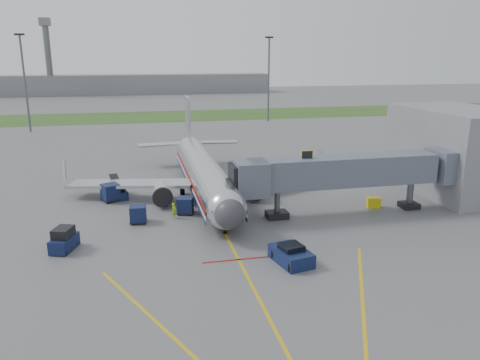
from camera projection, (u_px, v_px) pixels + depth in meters
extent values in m
plane|color=#565659|center=(229.00, 241.00, 41.86)|extent=(400.00, 400.00, 0.00)
cube|color=#2D4C1E|center=(164.00, 116.00, 126.68)|extent=(300.00, 25.00, 0.01)
cube|color=gold|center=(234.00, 250.00, 39.97)|extent=(0.25, 50.00, 0.01)
cube|color=maroon|center=(239.00, 260.00, 38.09)|extent=(6.00, 0.25, 0.01)
cube|color=gold|center=(175.00, 340.00, 27.40)|extent=(9.52, 20.04, 0.01)
cube|color=gold|center=(364.00, 316.00, 29.93)|extent=(9.52, 20.04, 0.01)
cylinder|color=silver|center=(204.00, 172.00, 55.30)|extent=(3.80, 28.00, 3.80)
sphere|color=silver|center=(227.00, 209.00, 42.10)|extent=(3.80, 3.80, 3.80)
sphere|color=#38383D|center=(229.00, 214.00, 40.88)|extent=(2.74, 2.74, 2.74)
cube|color=black|center=(227.00, 205.00, 41.58)|extent=(2.20, 1.20, 0.55)
cone|color=silver|center=(188.00, 146.00, 70.85)|extent=(3.80, 5.00, 3.80)
cube|color=#B7BAC1|center=(188.00, 121.00, 69.34)|extent=(0.35, 4.20, 7.00)
cube|color=#B7BAC1|center=(131.00, 184.00, 53.74)|extent=(15.10, 8.59, 1.13)
cube|color=#B7BAC1|center=(273.00, 176.00, 57.32)|extent=(15.10, 8.59, 1.13)
cylinder|color=silver|center=(162.00, 193.00, 51.73)|extent=(2.10, 3.60, 2.10)
cylinder|color=silver|center=(253.00, 187.00, 53.91)|extent=(2.10, 3.60, 2.10)
cube|color=maroon|center=(220.00, 174.00, 55.79)|extent=(0.05, 28.00, 0.45)
cube|color=navy|center=(220.00, 181.00, 56.03)|extent=(0.05, 28.00, 0.35)
cylinder|color=black|center=(225.00, 230.00, 43.67)|extent=(0.28, 0.70, 0.70)
cylinder|color=black|center=(182.00, 191.00, 55.81)|extent=(0.50, 1.00, 1.00)
cylinder|color=black|center=(225.00, 188.00, 56.90)|extent=(0.50, 1.00, 1.00)
cube|color=slate|center=(343.00, 171.00, 48.12)|extent=(20.00, 3.00, 3.00)
cube|color=slate|center=(251.00, 178.00, 46.10)|extent=(3.20, 3.60, 3.40)
cube|color=black|center=(239.00, 179.00, 45.85)|extent=(1.60, 3.00, 2.80)
cube|color=#CFBC0C|center=(307.00, 155.00, 46.81)|extent=(1.20, 0.15, 1.00)
cylinder|color=#595B60|center=(277.00, 203.00, 47.43)|extent=(0.56, 0.56, 3.10)
cube|color=black|center=(277.00, 215.00, 47.75)|extent=(2.20, 1.60, 0.70)
cylinder|color=#595B60|center=(410.00, 194.00, 50.59)|extent=(0.70, 0.70, 3.10)
cube|color=black|center=(409.00, 205.00, 50.92)|extent=(1.80, 1.80, 0.60)
cube|color=slate|center=(446.00, 165.00, 50.64)|extent=(3.00, 4.00, 3.40)
cube|color=slate|center=(456.00, 150.00, 56.30)|extent=(10.00, 16.00, 10.00)
cylinder|color=#595B60|center=(25.00, 85.00, 98.92)|extent=(0.44, 0.44, 20.00)
cube|color=black|center=(19.00, 34.00, 96.28)|extent=(2.00, 0.40, 0.40)
cylinder|color=#595B60|center=(269.00, 80.00, 115.22)|extent=(0.44, 0.44, 20.00)
cube|color=black|center=(269.00, 37.00, 112.57)|extent=(2.00, 0.40, 0.40)
cube|color=slate|center=(128.00, 84.00, 198.94)|extent=(120.00, 14.00, 8.00)
cylinder|color=#595B60|center=(49.00, 60.00, 185.32)|extent=(2.40, 2.40, 28.00)
cube|color=slate|center=(45.00, 22.00, 181.56)|extent=(4.00, 4.00, 3.00)
cube|color=#0D133B|center=(291.00, 256.00, 37.44)|extent=(3.02, 4.13, 1.14)
cube|color=black|center=(291.00, 247.00, 37.25)|extent=(1.97, 1.97, 0.52)
cylinder|color=black|center=(290.00, 266.00, 35.92)|extent=(0.40, 0.86, 0.83)
cylinder|color=black|center=(310.00, 262.00, 36.67)|extent=(0.40, 0.86, 0.83)
cylinder|color=black|center=(273.00, 253.00, 38.28)|extent=(0.40, 0.86, 0.83)
cylinder|color=black|center=(292.00, 250.00, 39.04)|extent=(0.40, 0.86, 0.83)
cube|color=#0D133B|center=(64.00, 243.00, 39.83)|extent=(2.36, 3.21, 1.15)
cube|color=black|center=(63.00, 232.00, 39.57)|extent=(1.91, 2.19, 0.80)
cylinder|color=black|center=(52.00, 251.00, 38.99)|extent=(0.43, 0.63, 0.57)
cylinder|color=black|center=(65.00, 252.00, 38.86)|extent=(0.43, 0.63, 0.57)
cylinder|color=black|center=(64.00, 242.00, 40.97)|extent=(0.43, 0.63, 0.57)
cylinder|color=black|center=(76.00, 242.00, 40.85)|extent=(0.43, 0.63, 0.57)
cube|color=#0D133B|center=(138.00, 213.00, 46.25)|extent=(1.66, 1.66, 1.57)
cube|color=black|center=(139.00, 221.00, 46.46)|extent=(1.71, 1.71, 0.12)
cylinder|color=black|center=(132.00, 224.00, 45.80)|extent=(0.24, 0.30, 0.28)
cylinder|color=black|center=(145.00, 223.00, 45.98)|extent=(0.24, 0.30, 0.28)
cylinder|color=black|center=(133.00, 219.00, 46.95)|extent=(0.24, 0.30, 0.28)
cylinder|color=black|center=(145.00, 219.00, 47.14)|extent=(0.24, 0.30, 0.28)
cube|color=#0D133B|center=(111.00, 192.00, 53.08)|extent=(2.36, 2.36, 1.78)
cube|color=black|center=(111.00, 199.00, 53.31)|extent=(2.43, 2.43, 0.14)
cylinder|color=black|center=(108.00, 202.00, 52.39)|extent=(0.36, 0.40, 0.32)
cylinder|color=black|center=(119.00, 200.00, 53.19)|extent=(0.36, 0.40, 0.32)
cylinder|color=black|center=(103.00, 199.00, 53.45)|extent=(0.36, 0.40, 0.32)
cylinder|color=black|center=(115.00, 197.00, 54.25)|extent=(0.36, 0.40, 0.32)
cube|color=#0D133B|center=(185.00, 205.00, 48.92)|extent=(1.91, 1.91, 1.57)
cube|color=black|center=(185.00, 212.00, 49.12)|extent=(1.97, 1.97, 0.12)
cylinder|color=black|center=(179.00, 214.00, 48.56)|extent=(0.29, 0.33, 0.28)
cylinder|color=black|center=(190.00, 214.00, 48.52)|extent=(0.29, 0.33, 0.28)
cylinder|color=black|center=(181.00, 210.00, 49.74)|extent=(0.29, 0.33, 0.28)
cylinder|color=black|center=(192.00, 210.00, 49.70)|extent=(0.29, 0.33, 0.28)
cube|color=#0D133B|center=(119.00, 193.00, 54.71)|extent=(2.36, 4.06, 0.95)
cube|color=black|center=(117.00, 184.00, 54.91)|extent=(1.95, 4.38, 1.50)
cylinder|color=black|center=(117.00, 198.00, 53.34)|extent=(0.37, 0.63, 0.59)
cylinder|color=black|center=(126.00, 197.00, 53.80)|extent=(0.37, 0.63, 0.59)
cylinder|color=black|center=(112.00, 192.00, 55.72)|extent=(0.37, 0.63, 0.59)
cylinder|color=black|center=(121.00, 191.00, 56.18)|extent=(0.37, 0.63, 0.59)
cube|color=#CFBC0C|center=(374.00, 202.00, 51.00)|extent=(1.57, 1.23, 1.11)
cylinder|color=black|center=(369.00, 206.00, 51.12)|extent=(0.25, 0.31, 0.28)
cylinder|color=black|center=(378.00, 206.00, 51.10)|extent=(0.25, 0.31, 0.28)
imported|color=#9CD118|center=(174.00, 211.00, 47.51)|extent=(0.69, 0.70, 1.62)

